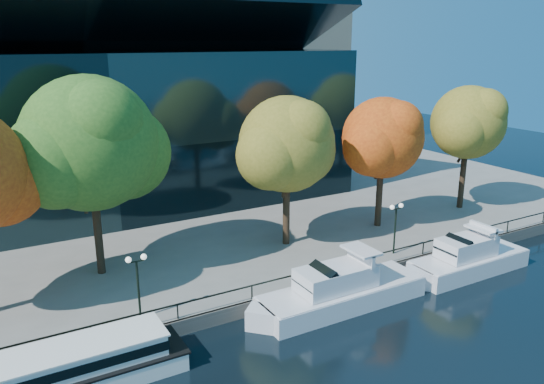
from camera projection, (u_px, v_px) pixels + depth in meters
ground at (277, 337)px, 31.64m from camera, size 160.00×160.00×0.00m
promenade at (120, 187)px, 61.84m from camera, size 90.00×67.08×1.00m
railing at (252, 286)px, 33.81m from camera, size 88.20×0.08×0.99m
convention_building at (86, 127)px, 53.88m from camera, size 50.00×24.57×21.43m
tour_boat at (44, 375)px, 26.10m from camera, size 14.69×3.28×2.79m
cruiser_near at (336, 291)px, 34.78m from camera, size 13.00×3.35×3.77m
cruiser_far at (465, 259)px, 39.89m from camera, size 11.17×3.10×3.65m
tree_2 at (93, 146)px, 35.44m from camera, size 11.42×9.37×13.96m
tree_3 at (289, 146)px, 41.19m from camera, size 9.41×7.72×12.00m
tree_4 at (384, 140)px, 45.46m from camera, size 8.74×7.16×11.44m
tree_5 at (469, 124)px, 50.44m from camera, size 8.73×7.16×11.97m
lamp_1 at (137, 272)px, 31.00m from camera, size 1.26×0.36×4.03m
lamp_2 at (396, 217)px, 40.54m from camera, size 1.26×0.36×4.03m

